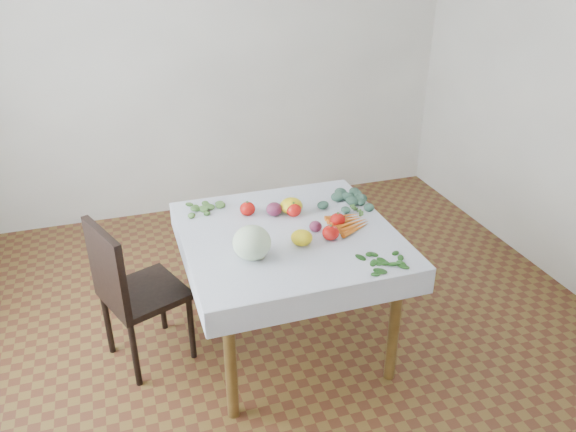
% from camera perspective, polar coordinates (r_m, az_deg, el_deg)
% --- Properties ---
extents(ground, '(4.00, 4.00, 0.00)m').
position_cam_1_polar(ground, '(3.44, 0.07, -12.74)').
color(ground, brown).
extents(back_wall, '(4.00, 0.04, 2.70)m').
position_cam_1_polar(back_wall, '(4.66, -7.94, 16.37)').
color(back_wall, white).
rests_on(back_wall, ground).
extents(table, '(1.00, 1.00, 0.75)m').
position_cam_1_polar(table, '(3.06, 0.07, -3.35)').
color(table, brown).
rests_on(table, ground).
extents(tablecloth, '(1.12, 1.12, 0.01)m').
position_cam_1_polar(tablecloth, '(3.01, 0.08, -1.72)').
color(tablecloth, white).
rests_on(tablecloth, table).
extents(chair, '(0.52, 0.52, 0.89)m').
position_cam_1_polar(chair, '(3.13, -15.88, -6.91)').
color(chair, black).
rests_on(chair, ground).
extents(cabbage, '(0.23, 0.23, 0.17)m').
position_cam_1_polar(cabbage, '(2.75, -3.69, -2.72)').
color(cabbage, beige).
rests_on(cabbage, tablecloth).
extents(tomato_a, '(0.11, 0.11, 0.08)m').
position_cam_1_polar(tomato_a, '(3.18, -4.14, 0.73)').
color(tomato_a, red).
rests_on(tomato_a, tablecloth).
extents(tomato_b, '(0.11, 0.11, 0.07)m').
position_cam_1_polar(tomato_b, '(3.07, 5.07, -0.39)').
color(tomato_b, red).
rests_on(tomato_b, tablecloth).
extents(tomato_c, '(0.11, 0.11, 0.08)m').
position_cam_1_polar(tomato_c, '(3.17, 0.57, 0.64)').
color(tomato_c, red).
rests_on(tomato_c, tablecloth).
extents(tomato_d, '(0.09, 0.09, 0.08)m').
position_cam_1_polar(tomato_d, '(2.94, 4.35, -1.72)').
color(tomato_d, red).
rests_on(tomato_d, tablecloth).
extents(heirloom_back, '(0.16, 0.16, 0.09)m').
position_cam_1_polar(heirloom_back, '(3.20, 0.35, 1.04)').
color(heirloom_back, yellow).
rests_on(heirloom_back, tablecloth).
extents(heirloom_front, '(0.14, 0.14, 0.08)m').
position_cam_1_polar(heirloom_front, '(2.88, 1.40, -2.21)').
color(heirloom_front, yellow).
rests_on(heirloom_front, tablecloth).
extents(onion_a, '(0.10, 0.10, 0.08)m').
position_cam_1_polar(onion_a, '(3.17, -1.41, 0.70)').
color(onion_a, maroon).
rests_on(onion_a, tablecloth).
extents(onion_b, '(0.08, 0.08, 0.06)m').
position_cam_1_polar(onion_b, '(3.01, 2.82, -1.06)').
color(onion_b, maroon).
rests_on(onion_b, tablecloth).
extents(tomatillo_cluster, '(0.08, 0.11, 0.04)m').
position_cam_1_polar(tomatillo_cluster, '(2.77, -3.42, -3.98)').
color(tomatillo_cluster, tan).
rests_on(tomatillo_cluster, tablecloth).
extents(carrot_bunch, '(0.21, 0.24, 0.03)m').
position_cam_1_polar(carrot_bunch, '(3.10, 6.32, -0.64)').
color(carrot_bunch, orange).
rests_on(carrot_bunch, tablecloth).
extents(kale_bunch, '(0.34, 0.26, 0.04)m').
position_cam_1_polar(kale_bunch, '(3.32, 5.92, 1.47)').
color(kale_bunch, '#3C6351').
rests_on(kale_bunch, tablecloth).
extents(basil_bunch, '(0.25, 0.20, 0.01)m').
position_cam_1_polar(basil_bunch, '(2.79, 9.97, -4.60)').
color(basil_bunch, '#1E551A').
rests_on(basil_bunch, tablecloth).
extents(dill_bunch, '(0.20, 0.20, 0.02)m').
position_cam_1_polar(dill_bunch, '(3.29, -8.47, 0.85)').
color(dill_bunch, '#4F7A38').
rests_on(dill_bunch, tablecloth).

